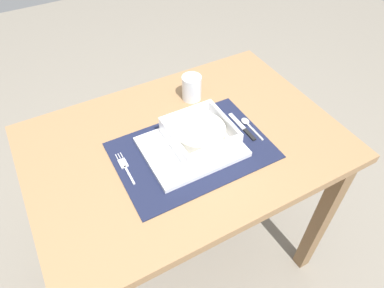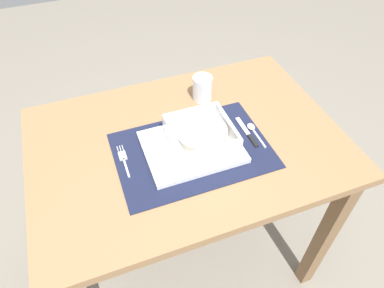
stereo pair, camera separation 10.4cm
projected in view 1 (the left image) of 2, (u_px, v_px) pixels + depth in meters
The scene contains 9 objects.
ground_plane at pixel (187, 252), 1.63m from camera, with size 6.00×6.00×0.00m, color gray.
dining_table at pixel (185, 164), 1.17m from camera, with size 0.97×0.68×0.75m.
placemat at pixel (192, 150), 1.06m from camera, with size 0.46×0.32×0.00m, color #191E38.
serving_plate at pixel (192, 147), 1.06m from camera, with size 0.29×0.23×0.02m, color white.
porridge_bowl at pixel (200, 134), 1.05m from camera, with size 0.18×0.18×0.06m.
fork at pixel (124, 166), 1.01m from camera, with size 0.02×0.13×0.00m.
spoon at pixel (247, 123), 1.13m from camera, with size 0.02×0.11×0.01m.
butter_knife at pixel (243, 128), 1.12m from camera, with size 0.01×0.14×0.01m.
drinking_glass at pixel (192, 89), 1.21m from camera, with size 0.07×0.07×0.09m.
Camera 1 is at (-0.35, -0.68, 1.53)m, focal length 32.61 mm.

